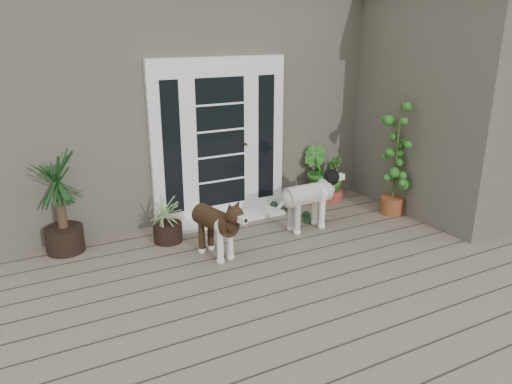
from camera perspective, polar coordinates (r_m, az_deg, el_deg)
name	(u,v)px	position (r m, az deg, el deg)	size (l,w,h in m)	color
deck	(324,285)	(5.31, 7.90, -10.57)	(6.20, 4.60, 0.12)	#6B5B4C
house_main	(181,94)	(8.51, -8.69, 11.13)	(7.40, 4.00, 3.10)	#665E54
house_wing	(454,108)	(7.52, 21.90, 9.04)	(1.60, 2.40, 3.10)	#665E54
door_unit	(220,140)	(6.62, -4.22, 6.03)	(1.90, 0.14, 2.15)	white
door_step	(227,218)	(6.75, -3.33, -3.02)	(1.60, 0.40, 0.05)	white
brindle_dog	(216,230)	(5.61, -4.71, -4.39)	(0.34, 0.78, 0.65)	#392614
white_dog	(307,204)	(6.36, 5.95, -1.37)	(0.36, 0.84, 0.70)	white
spider_plant	(167,217)	(6.08, -10.27, -2.90)	(0.59, 0.59, 0.63)	#9FB56F
yucca	(60,203)	(6.04, -21.73, -1.24)	(0.83, 0.83, 1.20)	black
herb_a	(323,183)	(7.40, 7.72, 0.98)	(0.45, 0.45, 0.58)	#1B5F1F
herb_b	(315,183)	(7.32, 6.86, 1.07)	(0.43, 0.43, 0.64)	#295718
herb_c	(333,184)	(7.52, 8.91, 0.97)	(0.33, 0.33, 0.52)	#275518
sapling	(397,155)	(6.99, 15.96, 4.19)	(0.50, 0.50, 1.71)	#255819
clog_left	(278,207)	(7.09, 2.61, -1.76)	(0.14, 0.29, 0.09)	black
clog_right	(307,217)	(6.75, 5.88, -2.95)	(0.13, 0.29, 0.09)	black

